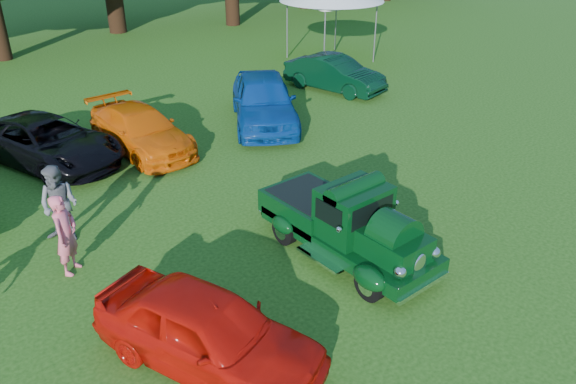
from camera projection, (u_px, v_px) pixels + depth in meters
ground at (329, 296)px, 10.67m from camera, size 120.00×120.00×0.00m
hero_pickup at (346, 224)px, 11.63m from camera, size 1.95×4.19×1.64m
red_convertible at (208, 331)px, 8.82m from camera, size 2.82×4.23×1.34m
back_car_black at (47, 142)px, 15.73m from camera, size 3.57×5.20×1.32m
back_car_orange at (141, 130)px, 16.60m from camera, size 1.86×4.39×1.26m
back_car_blue at (264, 100)px, 18.45m from camera, size 4.27×5.21×1.67m
back_car_green at (334, 74)px, 21.84m from camera, size 2.19×4.25×1.33m
spectator_pink at (66, 235)px, 11.00m from camera, size 0.74×0.72×1.71m
spectator_grey at (59, 204)px, 12.03m from camera, size 1.07×1.09×1.77m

